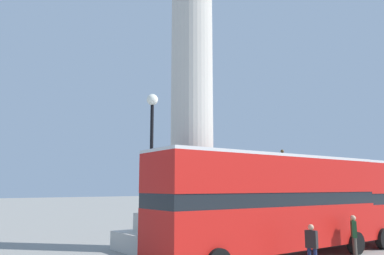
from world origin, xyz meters
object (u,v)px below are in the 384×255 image
(bus_a, at_px, (272,201))
(equestrian_statue, at_px, (284,204))
(monument_column, at_px, (192,69))
(pedestrian_near_lamp, at_px, (354,233))
(street_lamp, at_px, (151,160))
(pedestrian_by_plinth, at_px, (312,245))

(bus_a, bearing_deg, equestrian_statue, 39.51)
(monument_column, xyz_separation_m, pedestrian_near_lamp, (4.47, -5.68, -7.95))
(monument_column, bearing_deg, street_lamp, -153.12)
(equestrian_statue, bearing_deg, pedestrian_near_lamp, -155.99)
(monument_column, bearing_deg, equestrian_statue, 21.27)
(street_lamp, bearing_deg, pedestrian_near_lamp, -27.12)
(street_lamp, distance_m, pedestrian_by_plinth, 6.89)
(equestrian_statue, bearing_deg, monument_column, 173.73)
(monument_column, xyz_separation_m, street_lamp, (-3.33, -1.69, -4.87))
(pedestrian_by_plinth, bearing_deg, bus_a, -20.61)
(equestrian_statue, bearing_deg, street_lamp, 174.92)
(bus_a, xyz_separation_m, equestrian_statue, (11.55, 8.85, -0.77))
(equestrian_statue, height_order, pedestrian_by_plinth, equestrian_statue)
(monument_column, distance_m, equestrian_statue, 15.76)
(monument_column, relative_size, equestrian_statue, 3.93)
(pedestrian_near_lamp, relative_size, pedestrian_by_plinth, 1.09)
(equestrian_statue, relative_size, pedestrian_near_lamp, 3.34)
(equestrian_statue, bearing_deg, bus_a, -170.07)
(street_lamp, height_order, pedestrian_by_plinth, street_lamp)
(pedestrian_near_lamp, bearing_deg, bus_a, -70.27)
(bus_a, height_order, pedestrian_by_plinth, bus_a)
(bus_a, xyz_separation_m, pedestrian_near_lamp, (3.02, -1.89, -1.38))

